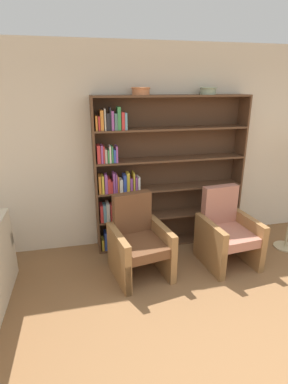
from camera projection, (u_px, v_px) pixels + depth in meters
name	position (u px, v px, depth m)	size (l,w,h in m)	color
ground_plane	(276.00, 381.00, 2.39)	(24.00, 24.00, 0.00)	brown
wall_back	(178.00, 148.00, 4.27)	(12.00, 0.06, 2.75)	beige
bookshelf	(155.00, 178.00, 4.15)	(2.09, 0.30, 2.10)	brown
bowl_terracotta	(141.00, 90.00, 3.71)	(0.24, 0.24, 0.09)	#C67547
bowl_copper	(208.00, 90.00, 3.89)	(0.22, 0.22, 0.09)	gray
armchair_leather	(139.00, 242.00, 3.64)	(0.75, 0.78, 0.98)	olive
armchair_cushioned	(227.00, 232.00, 3.89)	(0.70, 0.74, 0.98)	olive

